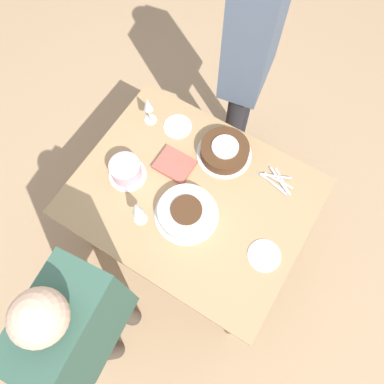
{
  "coord_description": "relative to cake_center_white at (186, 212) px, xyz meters",
  "views": [
    {
      "loc": [
        -0.38,
        0.62,
        2.59
      ],
      "look_at": [
        0.0,
        0.0,
        0.81
      ],
      "focal_mm": 35.0,
      "sensor_mm": 36.0,
      "label": 1
    }
  ],
  "objects": [
    {
      "name": "dessert_plate_right",
      "position": [
        0.32,
        -0.42,
        -0.03
      ],
      "size": [
        0.16,
        0.16,
        0.01
      ],
      "color": "white",
      "rests_on": "dining_table"
    },
    {
      "name": "dessert_plate_left",
      "position": [
        -0.44,
        -0.02,
        -0.03
      ],
      "size": [
        0.17,
        0.17,
        0.01
      ],
      "color": "white",
      "rests_on": "dining_table"
    },
    {
      "name": "wine_glass_far",
      "position": [
        0.48,
        -0.38,
        0.1
      ],
      "size": [
        0.07,
        0.07,
        0.2
      ],
      "color": "silver",
      "rests_on": "dining_table"
    },
    {
      "name": "cake_back_decorated",
      "position": [
        0.39,
        -0.03,
        0.02
      ],
      "size": [
        0.2,
        0.2,
        0.12
      ],
      "color": "white",
      "rests_on": "dining_table"
    },
    {
      "name": "dining_table",
      "position": [
        0.03,
        -0.1,
        -0.16
      ],
      "size": [
        1.22,
        0.97,
        0.76
      ],
      "color": "tan",
      "rests_on": "ground_plane"
    },
    {
      "name": "person_watching",
      "position": [
        0.06,
        0.68,
        0.14
      ],
      "size": [
        0.26,
        0.42,
        1.56
      ],
      "rotation": [
        0.0,
        0.0,
        -1.47
      ],
      "color": "#4C4238",
      "rests_on": "ground_plane"
    },
    {
      "name": "cake_front_chocolate",
      "position": [
        0.01,
        -0.41,
        0.0
      ],
      "size": [
        0.3,
        0.3,
        0.09
      ],
      "color": "white",
      "rests_on": "dining_table"
    },
    {
      "name": "person_cutting",
      "position": [
        0.13,
        -0.86,
        0.28
      ],
      "size": [
        0.28,
        0.43,
        1.77
      ],
      "rotation": [
        0.0,
        0.0,
        1.74
      ],
      "color": "#232328",
      "rests_on": "ground_plane"
    },
    {
      "name": "wine_glass_near",
      "position": [
        0.19,
        0.14,
        0.12
      ],
      "size": [
        0.07,
        0.07,
        0.22
      ],
      "color": "silver",
      "rests_on": "dining_table"
    },
    {
      "name": "napkin_stack",
      "position": [
        0.2,
        -0.2,
        -0.02
      ],
      "size": [
        0.2,
        0.16,
        0.03
      ],
      "color": "#B75B4C",
      "rests_on": "dining_table"
    },
    {
      "name": "fork_pile",
      "position": [
        -0.31,
        -0.41,
        -0.03
      ],
      "size": [
        0.21,
        0.12,
        0.02
      ],
      "color": "silver",
      "rests_on": "dining_table"
    },
    {
      "name": "ground_plane",
      "position": [
        0.03,
        -0.1,
        -0.79
      ],
      "size": [
        12.0,
        12.0,
        0.0
      ],
      "primitive_type": "plane",
      "color": "tan"
    },
    {
      "name": "cake_center_white",
      "position": [
        0.0,
        0.0,
        0.0
      ],
      "size": [
        0.33,
        0.33,
        0.08
      ],
      "color": "white",
      "rests_on": "dining_table"
    }
  ]
}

